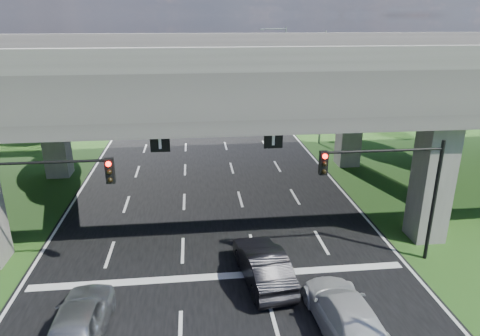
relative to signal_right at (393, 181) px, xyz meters
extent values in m
plane|color=#284D19|center=(-7.82, -3.94, -4.19)|extent=(160.00, 160.00, 0.00)
cube|color=black|center=(-7.82, 6.06, -4.17)|extent=(18.00, 120.00, 0.03)
cube|color=#32302E|center=(-7.82, 8.06, 3.81)|extent=(80.00, 15.00, 2.00)
cube|color=#5F5D58|center=(-7.82, 0.81, 5.31)|extent=(80.00, 0.50, 1.00)
cube|color=#5F5D58|center=(-7.82, 15.31, 5.31)|extent=(80.00, 0.50, 1.00)
cube|color=#5F5D58|center=(-18.82, 14.06, -0.69)|extent=(1.60, 1.60, 7.00)
cube|color=#5F5D58|center=(3.18, 2.06, -0.69)|extent=(1.60, 1.60, 7.00)
cube|color=#5F5D58|center=(3.18, 14.06, -0.69)|extent=(1.60, 1.60, 7.00)
cube|color=black|center=(-10.32, 1.06, 1.81)|extent=(0.85, 0.06, 0.85)
cube|color=black|center=(-5.32, 1.06, 1.81)|extent=(0.85, 0.06, 0.85)
cylinder|color=black|center=(2.18, 0.06, -1.19)|extent=(0.18, 0.18, 6.00)
cylinder|color=black|center=(-0.57, 0.06, 1.41)|extent=(5.50, 0.12, 0.12)
cube|color=black|center=(-3.32, -0.12, 1.01)|extent=(0.35, 0.28, 1.05)
sphere|color=#FF0C05|center=(-3.32, -0.28, 1.36)|extent=(0.22, 0.22, 0.22)
cylinder|color=black|center=(-15.07, 0.06, 1.41)|extent=(5.50, 0.12, 0.12)
cube|color=black|center=(-12.32, -0.12, 1.01)|extent=(0.35, 0.28, 1.05)
sphere|color=#FF0C05|center=(-12.32, -0.28, 1.36)|extent=(0.22, 0.22, 0.22)
cylinder|color=gray|center=(2.68, 20.06, 0.81)|extent=(0.16, 0.16, 10.00)
cylinder|color=gray|center=(1.18, 20.06, 5.51)|extent=(3.00, 0.10, 0.10)
cube|color=gray|center=(-0.32, 20.06, 5.41)|extent=(0.60, 0.25, 0.18)
cylinder|color=gray|center=(2.68, 36.06, 0.81)|extent=(0.16, 0.16, 10.00)
cylinder|color=gray|center=(1.18, 36.06, 5.51)|extent=(3.00, 0.10, 0.10)
cube|color=gray|center=(-0.32, 36.06, 5.41)|extent=(0.60, 0.25, 0.18)
cylinder|color=black|center=(-21.82, 22.06, -2.54)|extent=(0.36, 0.36, 3.30)
sphere|color=#214C14|center=(-21.82, 22.06, 0.46)|extent=(4.50, 4.50, 4.50)
sphere|color=#214C14|center=(-21.42, 21.76, 1.81)|extent=(3.60, 3.60, 3.60)
sphere|color=#214C14|center=(-22.12, 22.46, -0.44)|extent=(3.30, 3.30, 3.30)
cylinder|color=black|center=(-24.82, 30.06, -2.76)|extent=(0.36, 0.36, 2.86)
sphere|color=#214C14|center=(-24.82, 30.06, -0.16)|extent=(3.90, 3.90, 3.90)
sphere|color=#214C14|center=(-24.42, 29.76, 1.01)|extent=(3.12, 3.12, 3.12)
sphere|color=#214C14|center=(-25.12, 30.46, -0.94)|extent=(2.86, 2.86, 2.86)
cylinder|color=black|center=(-20.82, 38.06, -2.43)|extent=(0.36, 0.36, 3.52)
sphere|color=#214C14|center=(-20.82, 38.06, 0.77)|extent=(4.80, 4.80, 4.80)
sphere|color=#214C14|center=(-20.42, 37.76, 2.21)|extent=(3.84, 3.84, 3.84)
sphere|color=#214C14|center=(-21.12, 38.46, -0.19)|extent=(3.52, 3.52, 3.52)
cylinder|color=black|center=(5.18, 24.06, -2.65)|extent=(0.36, 0.36, 3.08)
sphere|color=#214C14|center=(5.18, 24.06, 0.15)|extent=(4.20, 4.20, 4.20)
sphere|color=#214C14|center=(5.58, 23.76, 1.41)|extent=(3.36, 3.36, 3.36)
sphere|color=#214C14|center=(4.88, 24.46, -0.69)|extent=(3.08, 3.08, 3.08)
cylinder|color=black|center=(8.18, 32.06, -2.76)|extent=(0.36, 0.36, 2.86)
sphere|color=#214C14|center=(8.18, 32.06, -0.16)|extent=(3.90, 3.90, 3.90)
sphere|color=#214C14|center=(8.58, 31.76, 1.01)|extent=(3.12, 3.12, 3.12)
sphere|color=#214C14|center=(7.88, 32.46, -0.94)|extent=(2.86, 2.86, 2.86)
cylinder|color=black|center=(4.18, 40.06, -2.54)|extent=(0.36, 0.36, 3.30)
sphere|color=#214C14|center=(4.18, 40.06, 0.46)|extent=(4.50, 4.50, 4.50)
sphere|color=#214C14|center=(4.58, 39.76, 1.81)|extent=(3.60, 3.60, 3.60)
sphere|color=#214C14|center=(3.88, 40.46, -0.44)|extent=(3.30, 3.30, 3.30)
imported|color=#AAADB2|center=(-13.18, -3.93, -3.34)|extent=(1.99, 4.82, 1.63)
imported|color=black|center=(-6.02, -0.94, -3.35)|extent=(2.29, 5.06, 1.61)
imported|color=#B6B6B6|center=(-3.51, -4.42, -3.41)|extent=(2.40, 5.25, 1.49)
camera|label=1|loc=(-8.84, -17.06, 7.02)|focal=32.00mm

